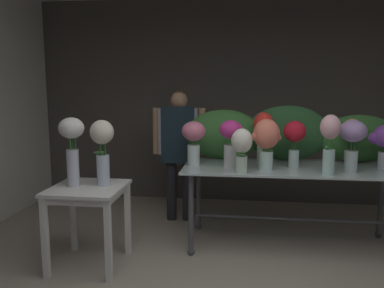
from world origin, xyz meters
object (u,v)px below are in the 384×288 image
vase_magenta_stock (231,139)px  vase_white_roses_tall (72,144)px  vase_crimson_snapdragons (295,137)px  vase_peach_carnations (351,137)px  vase_rosy_peonies (193,138)px  display_table_glass (292,178)px  side_table_white (88,198)px  vase_lilac_anemones (352,138)px  vase_scarlet_hydrangea (263,133)px  vase_blush_lilies (330,140)px  vase_cream_lisianthus_tall (102,146)px  vase_ivory_dahlias (241,146)px  vase_coral_freesia (266,139)px  florist (179,141)px

vase_magenta_stock → vase_white_roses_tall: 1.47m
vase_crimson_snapdragons → vase_peach_carnations: bearing=18.3°
vase_rosy_peonies → display_table_glass: bearing=4.2°
side_table_white → vase_lilac_anemones: 2.44m
vase_scarlet_hydrangea → vase_blush_lilies: bearing=-37.3°
vase_crimson_snapdragons → vase_cream_lisianthus_tall: vase_cream_lisianthus_tall is taller
vase_lilac_anemones → vase_magenta_stock: bearing=176.0°
vase_blush_lilies → vase_ivory_dahlias: size_ratio=1.32×
vase_magenta_stock → vase_coral_freesia: size_ratio=0.95×
display_table_glass → vase_white_roses_tall: 2.12m
vase_blush_lilies → vase_peach_carnations: size_ratio=1.15×
side_table_white → vase_magenta_stock: vase_magenta_stock is taller
vase_ivory_dahlias → vase_coral_freesia: vase_coral_freesia is taller
vase_ivory_dahlias → vase_cream_lisianthus_tall: size_ratio=0.70×
vase_crimson_snapdragons → vase_scarlet_hydrangea: (-0.29, 0.14, 0.02)m
vase_blush_lilies → vase_crimson_snapdragons: bearing=132.5°
vase_scarlet_hydrangea → vase_white_roses_tall: 1.84m
display_table_glass → vase_scarlet_hydrangea: vase_scarlet_hydrangea is taller
vase_crimson_snapdragons → vase_white_roses_tall: 2.06m
vase_lilac_anemones → vase_coral_freesia: bearing=-179.5°
florist → display_table_glass: bearing=-26.6°
vase_ivory_dahlias → vase_cream_lisianthus_tall: vase_cream_lisianthus_tall is taller
vase_magenta_stock → vase_rosy_peonies: (-0.37, 0.03, 0.00)m
vase_crimson_snapdragons → vase_scarlet_hydrangea: bearing=155.0°
vase_crimson_snapdragons → vase_white_roses_tall: (-1.97, -0.60, -0.01)m
vase_crimson_snapdragons → vase_blush_lilies: (0.26, -0.28, 0.02)m
vase_rosy_peonies → vase_cream_lisianthus_tall: vase_cream_lisianthus_tall is taller
display_table_glass → vase_coral_freesia: (-0.28, -0.19, 0.41)m
vase_crimson_snapdragons → vase_ivory_dahlias: 0.59m
vase_crimson_snapdragons → display_table_glass: bearing=88.6°
vase_coral_freesia → vase_crimson_snapdragons: bearing=26.1°
vase_ivory_dahlias → vase_magenta_stock: bearing=112.3°
display_table_glass → vase_lilac_anemones: (0.49, -0.18, 0.43)m
vase_peach_carnations → vase_rosy_peonies: 1.57m
vase_blush_lilies → vase_cream_lisianthus_tall: vase_blush_lilies is taller
vase_magenta_stock → vase_white_roses_tall: (-1.36, -0.55, 0.01)m
florist → vase_ivory_dahlias: bearing=-53.2°
side_table_white → vase_ivory_dahlias: bearing=12.8°
florist → vase_coral_freesia: 1.26m
side_table_white → vase_rosy_peonies: 1.15m
vase_ivory_dahlias → vase_white_roses_tall: vase_white_roses_tall is taller
vase_coral_freesia → vase_cream_lisianthus_tall: vase_cream_lisianthus_tall is taller
side_table_white → florist: size_ratio=0.47×
vase_lilac_anemones → vase_cream_lisianthus_tall: vase_cream_lisianthus_tall is taller
vase_magenta_stock → vase_coral_freesia: vase_coral_freesia is taller
display_table_glass → vase_blush_lilies: bearing=-52.3°
vase_ivory_dahlias → display_table_glass: bearing=34.4°
vase_scarlet_hydrangea → vase_white_roses_tall: vase_scarlet_hydrangea is taller
display_table_glass → vase_blush_lilies: 0.60m
side_table_white → vase_coral_freesia: (1.57, 0.47, 0.49)m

